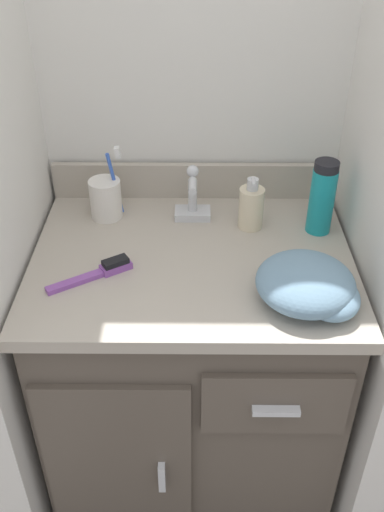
{
  "coord_description": "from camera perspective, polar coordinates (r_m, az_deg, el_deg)",
  "views": [
    {
      "loc": [
        0.01,
        -1.07,
        1.51
      ],
      "look_at": [
        0.0,
        -0.03,
        0.77
      ],
      "focal_mm": 40.0,
      "sensor_mm": 36.0,
      "label": 1
    }
  ],
  "objects": [
    {
      "name": "wall_back",
      "position": [
        1.46,
        0.11,
        19.16
      ],
      "size": [
        0.92,
        0.08,
        2.2
      ],
      "primitive_type": "cube",
      "color": "silver",
      "rests_on": "ground_plane"
    },
    {
      "name": "hairbrush",
      "position": [
        1.26,
        -9.04,
        -1.48
      ],
      "size": [
        0.18,
        0.13,
        0.03
      ],
      "rotation": [
        0.0,
        0.0,
        0.56
      ],
      "color": "purple",
      "rests_on": "vanity"
    },
    {
      "name": "toothbrush_cup",
      "position": [
        1.45,
        -8.6,
        5.74
      ],
      "size": [
        0.08,
        0.08,
        0.19
      ],
      "color": "white",
      "rests_on": "vanity"
    },
    {
      "name": "hand_towel",
      "position": [
        1.18,
        11.79,
        -2.94
      ],
      "size": [
        0.21,
        0.21,
        0.09
      ],
      "color": "#6B8EA8",
      "rests_on": "vanity"
    },
    {
      "name": "shaving_cream_can",
      "position": [
        1.39,
        12.89,
        5.72
      ],
      "size": [
        0.06,
        0.06,
        0.18
      ],
      "color": "teal",
      "rests_on": "vanity"
    },
    {
      "name": "backsplash",
      "position": [
        1.52,
        0.09,
        7.54
      ],
      "size": [
        0.74,
        0.02,
        0.1
      ],
      "color": "#B2A899",
      "rests_on": "vanity"
    },
    {
      "name": "ground_plane",
      "position": [
        1.85,
        0.01,
        -19.24
      ],
      "size": [
        6.0,
        6.0,
        0.0
      ],
      "primitive_type": "plane",
      "color": "#4C4742"
    },
    {
      "name": "soap_dispenser",
      "position": [
        1.39,
        5.93,
        4.92
      ],
      "size": [
        0.06,
        0.06,
        0.14
      ],
      "color": "beige",
      "rests_on": "vanity"
    },
    {
      "name": "sink_faucet",
      "position": [
        1.43,
        0.06,
        5.57
      ],
      "size": [
        0.09,
        0.09,
        0.14
      ],
      "color": "silver",
      "rests_on": "vanity"
    },
    {
      "name": "vanity",
      "position": [
        1.54,
        -0.04,
        -10.96
      ],
      "size": [
        0.74,
        0.58,
        0.75
      ],
      "color": "brown",
      "rests_on": "ground_plane"
    }
  ]
}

